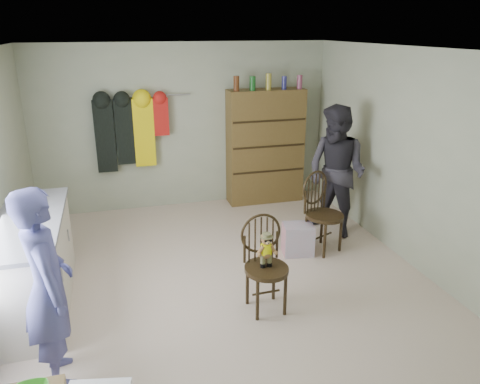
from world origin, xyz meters
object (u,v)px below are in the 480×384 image
object	(u,v)px
counter	(34,263)
dresser	(265,146)
chair_front	(265,258)
chair_far	(321,209)

from	to	relation	value
counter	dresser	distance (m)	3.96
chair_front	dresser	size ratio (longest dim) A/B	0.48
chair_front	chair_far	bearing A→B (deg)	41.52
counter	dresser	xyz separation A→B (m)	(3.20, 2.30, 0.44)
chair_far	dresser	distance (m)	1.93
chair_front	counter	bearing A→B (deg)	160.68
chair_front	chair_far	world-z (taller)	chair_far
counter	chair_far	xyz separation A→B (m)	(3.31, 0.41, 0.08)
dresser	chair_far	bearing A→B (deg)	-86.57
chair_front	dresser	bearing A→B (deg)	68.93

